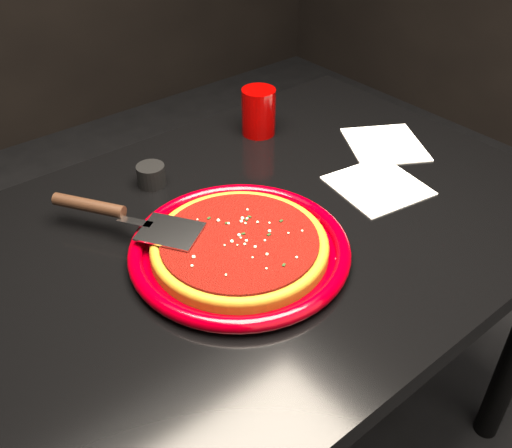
{
  "coord_description": "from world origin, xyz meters",
  "views": [
    {
      "loc": [
        -0.5,
        -0.64,
        1.37
      ],
      "look_at": [
        -0.0,
        -0.02,
        0.77
      ],
      "focal_mm": 40.0,
      "sensor_mm": 36.0,
      "label": 1
    }
  ],
  "objects_px": {
    "table": "(250,362)",
    "cup": "(259,112)",
    "pizza_server": "(128,215)",
    "ramekin": "(151,175)",
    "plate": "(240,249)"
  },
  "relations": [
    {
      "from": "table",
      "to": "cup",
      "type": "relative_size",
      "value": 11.32
    },
    {
      "from": "pizza_server",
      "to": "ramekin",
      "type": "bearing_deg",
      "value": 13.43
    },
    {
      "from": "cup",
      "to": "ramekin",
      "type": "height_order",
      "value": "cup"
    },
    {
      "from": "plate",
      "to": "cup",
      "type": "bearing_deg",
      "value": 46.29
    },
    {
      "from": "plate",
      "to": "pizza_server",
      "type": "xyz_separation_m",
      "value": [
        -0.12,
        0.16,
        0.03
      ]
    },
    {
      "from": "ramekin",
      "to": "table",
      "type": "bearing_deg",
      "value": -75.14
    },
    {
      "from": "table",
      "to": "ramekin",
      "type": "bearing_deg",
      "value": 104.86
    },
    {
      "from": "plate",
      "to": "ramekin",
      "type": "distance_m",
      "value": 0.28
    },
    {
      "from": "plate",
      "to": "cup",
      "type": "distance_m",
      "value": 0.44
    },
    {
      "from": "pizza_server",
      "to": "ramekin",
      "type": "height_order",
      "value": "pizza_server"
    },
    {
      "from": "pizza_server",
      "to": "cup",
      "type": "height_order",
      "value": "cup"
    },
    {
      "from": "table",
      "to": "ramekin",
      "type": "distance_m",
      "value": 0.46
    },
    {
      "from": "ramekin",
      "to": "plate",
      "type": "bearing_deg",
      "value": -89.92
    },
    {
      "from": "table",
      "to": "cup",
      "type": "xyz_separation_m",
      "value": [
        0.24,
        0.26,
        0.43
      ]
    },
    {
      "from": "table",
      "to": "plate",
      "type": "height_order",
      "value": "plate"
    }
  ]
}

